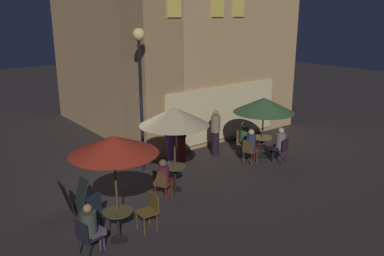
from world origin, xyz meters
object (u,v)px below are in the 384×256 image
cafe_chair_2 (150,208)px  patron_seated_1 (164,176)px  patio_umbrella_0 (114,146)px  cafe_chair_0 (97,209)px  street_lamp_near_corner (140,65)px  cafe_chair_5 (282,148)px  patio_umbrella_2 (264,105)px  cafe_table_2 (262,143)px  cafe_chair_3 (162,182)px  patron_standing_7 (215,133)px  cafe_table_1 (175,174)px  cafe_chair_6 (241,140)px  patron_seated_0 (91,226)px  menu_sandwich_board (74,197)px  patron_seated_3 (279,143)px  patron_standing_5 (171,143)px  patron_standing_6 (181,138)px  cafe_chair_1 (86,235)px  patron_seated_2 (252,144)px  cafe_table_0 (118,220)px  cafe_chair_4 (249,150)px  patron_seated_4 (245,137)px  patio_umbrella_1 (174,116)px

cafe_chair_2 → patron_seated_1: patron_seated_1 is taller
patio_umbrella_0 → cafe_chair_0: bearing=102.9°
street_lamp_near_corner → cafe_chair_5: (4.16, -2.43, -2.96)m
patio_umbrella_2 → cafe_table_2: bearing=0.0°
cafe_table_2 → cafe_chair_3: 4.81m
patron_standing_7 → cafe_table_1: bearing=107.9°
cafe_chair_2 → cafe_chair_6: cafe_chair_6 is taller
cafe_chair_3 → patron_seated_0: size_ratio=0.76×
street_lamp_near_corner → cafe_table_2: street_lamp_near_corner is taller
menu_sandwich_board → patio_umbrella_0: 2.68m
patio_umbrella_2 → patio_umbrella_0: bearing=-165.6°
menu_sandwich_board → patron_standing_7: patron_standing_7 is taller
cafe_table_2 → patron_seated_3: bearing=-77.0°
patron_standing_7 → menu_sandwich_board: bearing=90.2°
cafe_chair_0 → patron_standing_5: patron_standing_5 is taller
cafe_chair_2 → cafe_chair_3: (1.06, 1.07, 0.01)m
cafe_chair_0 → cafe_chair_3: 2.10m
patron_standing_5 → patron_standing_6: size_ratio=1.01×
cafe_table_1 → cafe_chair_6: bearing=15.3°
cafe_table_2 → patio_umbrella_0: patio_umbrella_0 is taller
cafe_chair_1 → patron_seated_2: size_ratio=0.71×
cafe_table_0 → cafe_chair_1: bearing=-169.6°
cafe_chair_6 → patio_umbrella_0: bearing=-94.5°
cafe_chair_6 → patron_standing_7: patron_standing_7 is taller
cafe_chair_4 → patron_standing_5: size_ratio=0.48×
menu_sandwich_board → cafe_chair_2: bearing=-56.9°
patron_standing_5 → cafe_chair_4: bearing=19.8°
patron_seated_3 → patron_standing_5: 3.81m
cafe_chair_5 → patron_seated_4: patron_seated_4 is taller
patron_seated_3 → cafe_chair_2: bearing=87.2°
street_lamp_near_corner → cafe_chair_6: bearing=-14.3°
patio_umbrella_1 → patron_seated_1: 1.70m
menu_sandwich_board → patron_standing_5: (3.73, 0.92, 0.45)m
patio_umbrella_1 → cafe_chair_5: 4.61m
patron_seated_4 → cafe_chair_1: bearing=-96.8°
cafe_chair_2 → patron_standing_6: patron_standing_6 is taller
patron_seated_1 → patron_seated_2: bearing=-19.6°
cafe_table_2 → patron_standing_6: bearing=151.0°
patio_umbrella_1 → patron_standing_5: size_ratio=1.41×
patron_standing_5 → patron_standing_6: 0.72m
cafe_chair_0 → cafe_chair_3: cafe_chair_3 is taller
cafe_chair_1 → cafe_chair_3: bearing=13.5°
patio_umbrella_2 → patron_standing_5: 3.56m
street_lamp_near_corner → patron_standing_7: 3.91m
patio_umbrella_0 → patron_seated_4: 6.98m
cafe_chair_4 → patron_seated_1: patron_seated_1 is taller
menu_sandwich_board → patron_seated_3: 7.15m
cafe_chair_5 → patron_seated_0: (-7.56, -1.06, 0.15)m
patron_seated_2 → patron_seated_1: bearing=175.4°
cafe_table_0 → cafe_chair_5: 6.92m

